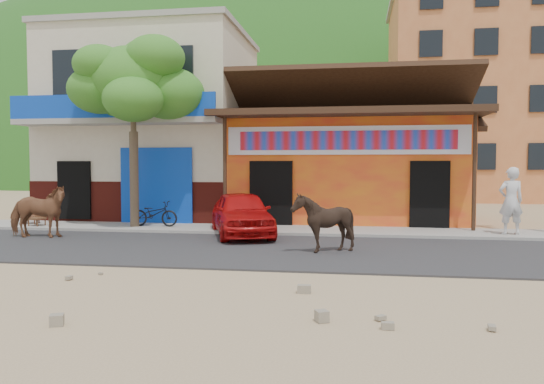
% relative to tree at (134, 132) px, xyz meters
% --- Properties ---
extents(ground, '(120.00, 120.00, 0.00)m').
position_rel_tree_xyz_m(ground, '(4.60, -5.80, -3.12)').
color(ground, '#9E825B').
rests_on(ground, ground).
extents(road, '(60.00, 5.00, 0.04)m').
position_rel_tree_xyz_m(road, '(4.60, -3.30, -3.10)').
color(road, '#28282B').
rests_on(road, ground).
extents(sidewalk, '(60.00, 2.00, 0.12)m').
position_rel_tree_xyz_m(sidewalk, '(4.60, 0.20, -3.06)').
color(sidewalk, gray).
rests_on(sidewalk, ground).
extents(dance_club, '(8.00, 6.00, 3.60)m').
position_rel_tree_xyz_m(dance_club, '(6.60, 4.20, -1.32)').
color(dance_club, orange).
rests_on(dance_club, ground).
extents(cafe_building, '(7.00, 6.00, 7.00)m').
position_rel_tree_xyz_m(cafe_building, '(-0.90, 4.20, 0.38)').
color(cafe_building, beige).
rests_on(cafe_building, ground).
extents(apartment_front, '(9.00, 9.00, 12.00)m').
position_rel_tree_xyz_m(apartment_front, '(13.60, 18.20, 2.88)').
color(apartment_front, '#CC723F').
rests_on(apartment_front, ground).
extents(hillside, '(100.00, 40.00, 24.00)m').
position_rel_tree_xyz_m(hillside, '(4.60, 64.20, 8.88)').
color(hillside, '#194C14').
rests_on(hillside, ground).
extents(tree, '(3.00, 3.00, 6.00)m').
position_rel_tree_xyz_m(tree, '(0.00, 0.00, 0.00)').
color(tree, '#2D721E').
rests_on(tree, sidewalk).
extents(cow_tan, '(1.82, 0.99, 1.47)m').
position_rel_tree_xyz_m(cow_tan, '(-1.84, -2.34, -2.35)').
color(cow_tan, brown).
rests_on(cow_tan, road).
extents(cow_dark, '(1.48, 1.37, 1.40)m').
position_rel_tree_xyz_m(cow_dark, '(6.19, -3.52, -2.38)').
color(cow_dark, black).
rests_on(cow_dark, road).
extents(red_car, '(2.75, 4.08, 1.29)m').
position_rel_tree_xyz_m(red_car, '(3.69, -1.00, -2.44)').
color(red_car, '#BA0D0D').
rests_on(red_car, road).
extents(scooter, '(1.54, 0.56, 0.81)m').
position_rel_tree_xyz_m(scooter, '(0.60, 0.13, -2.60)').
color(scooter, black).
rests_on(scooter, sidewalk).
extents(pedestrian, '(0.76, 0.56, 1.90)m').
position_rel_tree_xyz_m(pedestrian, '(11.23, -0.17, -2.05)').
color(pedestrian, silver).
rests_on(pedestrian, sidewalk).
extents(cafe_chair_left, '(0.50, 0.50, 0.93)m').
position_rel_tree_xyz_m(cafe_chair_left, '(-3.19, -0.31, -2.54)').
color(cafe_chair_left, '#472317').
rests_on(cafe_chair_left, sidewalk).
extents(cafe_chair_right, '(0.53, 0.53, 0.98)m').
position_rel_tree_xyz_m(cafe_chair_right, '(-3.72, 0.19, -2.51)').
color(cafe_chair_right, '#52271B').
rests_on(cafe_chair_right, sidewalk).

